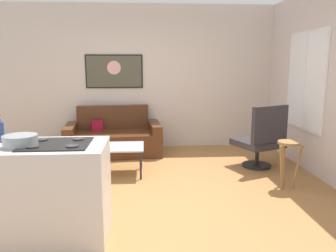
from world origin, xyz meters
name	(u,v)px	position (x,y,z in m)	size (l,w,h in m)	color
ground	(142,192)	(0.00, 0.00, -0.02)	(6.40, 6.40, 0.04)	#A16D3C
back_wall	(142,77)	(0.00, 2.42, 1.40)	(6.40, 0.05, 2.80)	beige
right_wall	(328,83)	(2.62, 0.30, 1.40)	(0.05, 6.40, 2.80)	beige
couch	(114,139)	(-0.54, 1.90, 0.28)	(1.80, 1.06, 0.87)	#4C2816
coffee_table	(114,149)	(-0.41, 0.69, 0.40)	(0.88, 0.62, 0.44)	silver
armchair	(262,139)	(1.91, 0.83, 0.48)	(0.85, 0.84, 1.03)	black
bar_stool	(288,153)	(1.96, -0.05, 0.49)	(0.34, 0.33, 0.65)	olive
kitchen_counter	(33,193)	(-1.00, -1.20, 0.47)	(1.38, 0.69, 0.96)	silver
soda_bottle_2	(0,130)	(-1.30, -1.08, 1.05)	(0.07, 0.07, 0.27)	navy
mixing_bowl	(20,141)	(-1.05, -1.26, 0.98)	(0.30, 0.30, 0.10)	gray
wall_painting	(114,71)	(-0.54, 2.38, 1.52)	(1.11, 0.03, 0.65)	black
window	(305,81)	(2.59, 0.90, 1.39)	(0.03, 1.23, 1.55)	silver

